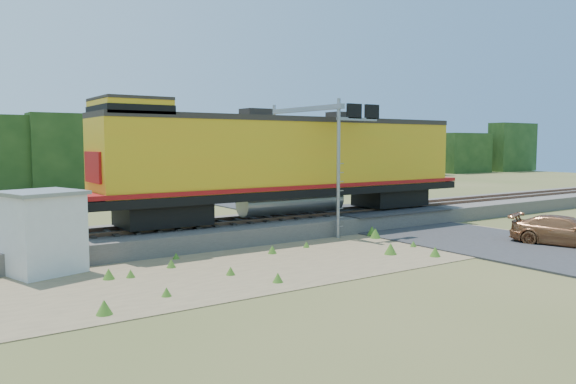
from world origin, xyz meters
TOP-DOWN VIEW (x-y plane):
  - ground at (0.00, 0.00)m, footprint 140.00×140.00m
  - ballast at (0.00, 6.00)m, footprint 70.00×5.00m
  - rails at (0.00, 6.00)m, footprint 70.00×1.54m
  - dirt_shoulder at (-2.00, 0.50)m, footprint 26.00×8.00m
  - road at (7.00, 0.74)m, footprint 7.00×66.00m
  - tree_line_north at (0.00, 38.00)m, footprint 130.00×3.00m
  - weed_clumps at (-3.50, 0.10)m, footprint 15.00×6.20m
  - locomotive at (0.89, 6.00)m, footprint 21.26×3.24m
  - shed at (-11.19, 3.43)m, footprint 3.06×3.06m
  - signal_gantry at (2.28, 5.35)m, footprint 2.64×6.20m
  - car at (9.00, -4.03)m, footprint 3.13×4.92m

SIDE VIEW (x-z plane):
  - ground at x=0.00m, z-range 0.00..0.00m
  - weed_clumps at x=-3.50m, z-range -0.28..0.28m
  - dirt_shoulder at x=-2.00m, z-range 0.00..0.03m
  - road at x=7.00m, z-range -0.34..0.52m
  - ballast at x=0.00m, z-range 0.00..0.80m
  - car at x=9.00m, z-range 0.00..1.33m
  - rails at x=0.00m, z-range 0.80..0.96m
  - shed at x=-11.19m, z-range 0.02..2.93m
  - tree_line_north at x=0.00m, z-range -0.18..6.32m
  - locomotive at x=0.89m, z-range 0.92..6.41m
  - signal_gantry at x=2.28m, z-range 1.69..8.35m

